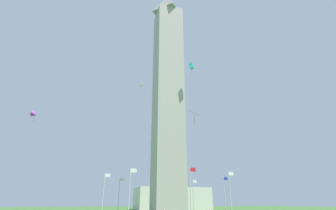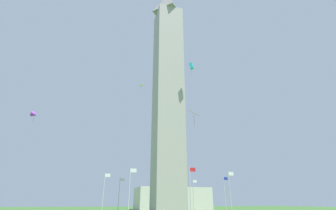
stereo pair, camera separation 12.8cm
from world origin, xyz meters
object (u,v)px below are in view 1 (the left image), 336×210
object	(u,v)px
flagpole_e	(154,195)
kite_purple_delta	(35,114)
flagpole_sw	(130,190)
kite_cyan_box	(191,66)
kite_white_diamond	(141,85)
distant_building	(171,199)
obelisk_monument	(168,86)
flagpole_s	(104,192)
flagpole_nw	(230,191)
flagpole_ne	(193,194)
flagpole_n	(225,193)
flagpole_se	(119,194)
flagpole_w	(191,190)
kite_orange_diamond	(194,114)

from	to	relation	value
flagpole_e	kite_purple_delta	size ratio (longest dim) A/B	3.67
flagpole_sw	kite_cyan_box	size ratio (longest dim) A/B	2.67
kite_white_diamond	distant_building	world-z (taller)	kite_white_diamond
obelisk_monument	kite_cyan_box	xyz separation A→B (m)	(3.94, -6.12, 2.71)
flagpole_s	flagpole_nw	world-z (taller)	same
flagpole_ne	kite_cyan_box	bearing A→B (deg)	-109.37
flagpole_s	distant_building	bearing A→B (deg)	58.30
flagpole_n	flagpole_se	bearing A→B (deg)	157.50
obelisk_monument	flagpole_se	bearing A→B (deg)	134.82
flagpole_s	kite_cyan_box	distance (m)	33.06
flagpole_se	kite_purple_delta	bearing A→B (deg)	-144.18
distant_building	flagpole_ne	bearing A→B (deg)	-97.32
obelisk_monument	kite_white_diamond	distance (m)	10.95
kite_cyan_box	distant_building	bearing A→B (deg)	78.81
flagpole_sw	flagpole_nw	bearing A→B (deg)	-0.00
obelisk_monument	kite_cyan_box	size ratio (longest dim) A/B	19.52
flagpole_se	flagpole_sw	size ratio (longest dim) A/B	1.00
flagpole_n	flagpole_w	size ratio (longest dim) A/B	1.00
flagpole_nw	kite_cyan_box	bearing A→B (deg)	149.64
flagpole_e	kite_cyan_box	bearing A→B (deg)	-78.62
obelisk_monument	flagpole_w	world-z (taller)	obelisk_monument
flagpole_s	flagpole_sw	xyz separation A→B (m)	(3.85, -9.29, 0.00)
obelisk_monument	flagpole_se	size ratio (longest dim) A/B	7.31
flagpole_s	flagpole_ne	bearing A→B (deg)	22.50
flagpole_nw	distant_building	bearing A→B (deg)	85.24
flagpole_n	kite_cyan_box	xyz separation A→B (m)	(-9.27, -6.12, 27.67)
flagpole_w	flagpole_nw	size ratio (longest dim) A/B	1.00
kite_white_diamond	kite_purple_delta	size ratio (longest dim) A/B	0.70
distant_building	flagpole_s	bearing A→B (deg)	-121.70
distant_building	flagpole_nw	bearing A→B (deg)	-94.76
flagpole_n	distant_building	size ratio (longest dim) A/B	0.30
distant_building	kite_cyan_box	bearing A→B (deg)	-101.19
flagpole_n	obelisk_monument	bearing A→B (deg)	180.00
flagpole_ne	kite_purple_delta	xyz separation A→B (m)	(-36.54, -12.95, 13.50)
obelisk_monument	flagpole_se	distance (m)	28.19
flagpole_e	flagpole_nw	world-z (taller)	same
flagpole_sw	flagpole_w	distance (m)	10.06
flagpole_w	kite_cyan_box	size ratio (longest dim) A/B	2.67
flagpole_e	flagpole_sw	size ratio (longest dim) A/B	1.00
flagpole_ne	flagpole_e	bearing A→B (deg)	157.50
kite_purple_delta	distant_building	xyz separation A→B (m)	(40.92, 47.09, -14.01)
flagpole_e	flagpole_ne	bearing A→B (deg)	-22.50
flagpole_ne	flagpole_se	xyz separation A→B (m)	(-18.59, 0.00, 0.00)
flagpole_s	kite_orange_diamond	size ratio (longest dim) A/B	3.26
flagpole_nw	kite_cyan_box	size ratio (longest dim) A/B	2.67
obelisk_monument	kite_orange_diamond	bearing A→B (deg)	-96.67
obelisk_monument	kite_orange_diamond	size ratio (longest dim) A/B	23.83
flagpole_sw	kite_purple_delta	distance (m)	23.15
flagpole_sw	kite_orange_diamond	distance (m)	17.56
flagpole_ne	flagpole_s	world-z (taller)	same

